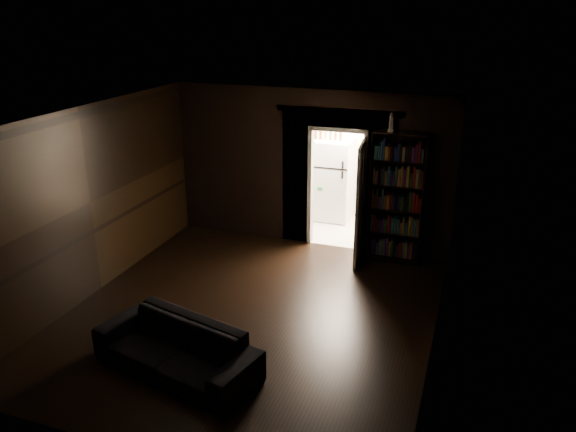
# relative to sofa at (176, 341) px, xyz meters

# --- Properties ---
(ground) EXTENTS (5.50, 5.50, 0.00)m
(ground) POSITION_rel_sofa_xyz_m (0.33, 1.44, -0.39)
(ground) COLOR black
(ground) RESTS_ON ground
(room_walls) EXTENTS (5.02, 5.61, 2.84)m
(room_walls) POSITION_rel_sofa_xyz_m (0.32, 2.51, 1.29)
(room_walls) COLOR black
(room_walls) RESTS_ON ground
(kitchen_alcove) EXTENTS (2.20, 1.80, 2.60)m
(kitchen_alcove) POSITION_rel_sofa_xyz_m (0.83, 5.31, 0.82)
(kitchen_alcove) COLOR #BAB4A2
(kitchen_alcove) RESTS_ON ground
(sofa) EXTENTS (2.21, 1.36, 0.79)m
(sofa) POSITION_rel_sofa_xyz_m (0.00, 0.00, 0.00)
(sofa) COLOR black
(sofa) RESTS_ON ground
(bookshelf) EXTENTS (0.96, 0.61, 2.20)m
(bookshelf) POSITION_rel_sofa_xyz_m (1.91, 4.03, 0.71)
(bookshelf) COLOR black
(bookshelf) RESTS_ON ground
(refrigerator) EXTENTS (0.82, 0.77, 1.65)m
(refrigerator) POSITION_rel_sofa_xyz_m (0.41, 5.55, 0.43)
(refrigerator) COLOR silver
(refrigerator) RESTS_ON ground
(door) EXTENTS (0.14, 0.85, 2.05)m
(door) POSITION_rel_sofa_xyz_m (1.35, 3.75, 0.63)
(door) COLOR silver
(door) RESTS_ON ground
(figurine) EXTENTS (0.11, 0.11, 0.31)m
(figurine) POSITION_rel_sofa_xyz_m (1.74, 4.02, 1.96)
(figurine) COLOR silver
(figurine) RESTS_ON bookshelf
(bottles) EXTENTS (0.56, 0.25, 0.23)m
(bottles) POSITION_rel_sofa_xyz_m (0.32, 5.44, 1.37)
(bottles) COLOR black
(bottles) RESTS_ON refrigerator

